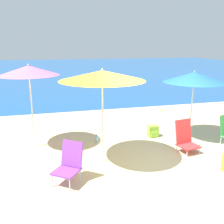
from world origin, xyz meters
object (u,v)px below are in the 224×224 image
at_px(beach_umbrella_pink, 29,71).
at_px(beach_chair_purple, 69,162).
at_px(beach_chair_red, 186,138).
at_px(seagull, 161,108).
at_px(beach_umbrella_blue, 194,77).
at_px(backpack_lime, 153,131).
at_px(water_bottle, 97,139).
at_px(beach_umbrella_yellow, 102,76).

bearing_deg(beach_umbrella_pink, beach_chair_purple, -70.33).
xyz_separation_m(beach_chair_purple, beach_chair_red, (3.10, 0.76, -0.05)).
height_order(beach_chair_purple, beach_chair_red, beach_chair_purple).
bearing_deg(seagull, beach_umbrella_blue, -99.61).
distance_m(beach_chair_purple, backpack_lime, 3.36).
height_order(beach_umbrella_pink, seagull, beach_umbrella_pink).
relative_size(beach_umbrella_blue, beach_chair_purple, 2.44).
bearing_deg(water_bottle, beach_chair_purple, -115.99).
bearing_deg(beach_umbrella_blue, beach_umbrella_yellow, -162.73).
bearing_deg(beach_chair_purple, backpack_lime, 73.97).
height_order(beach_umbrella_pink, backpack_lime, beach_umbrella_pink).
distance_m(beach_chair_purple, beach_chair_red, 3.19).
distance_m(beach_umbrella_pink, seagull, 5.98).
distance_m(beach_chair_purple, seagull, 6.34).
distance_m(beach_umbrella_yellow, backpack_lime, 2.92).
relative_size(beach_umbrella_blue, backpack_lime, 5.80).
height_order(beach_umbrella_blue, beach_umbrella_pink, beach_umbrella_pink).
bearing_deg(beach_chair_purple, beach_umbrella_yellow, 77.95).
relative_size(beach_chair_red, water_bottle, 4.00).
height_order(beach_chair_red, water_bottle, beach_chair_red).
xyz_separation_m(beach_chair_purple, seagull, (4.29, 4.67, -0.28)).
xyz_separation_m(beach_chair_purple, backpack_lime, (2.72, 1.96, -0.25)).
distance_m(beach_umbrella_blue, beach_chair_purple, 4.34).
height_order(beach_umbrella_yellow, beach_umbrella_pink, beach_umbrella_pink).
relative_size(beach_chair_purple, seagull, 3.07).
relative_size(beach_umbrella_blue, water_bottle, 9.76).
distance_m(backpack_lime, seagull, 3.13).
distance_m(beach_umbrella_pink, beach_chair_red, 4.43).
bearing_deg(beach_umbrella_blue, beach_chair_red, -127.76).
distance_m(water_bottle, seagull, 4.26).
relative_size(beach_umbrella_pink, backpack_lime, 6.48).
height_order(beach_umbrella_yellow, backpack_lime, beach_umbrella_yellow).
bearing_deg(beach_chair_purple, water_bottle, 102.23).
relative_size(beach_umbrella_yellow, beach_umbrella_pink, 0.99).
height_order(beach_chair_purple, water_bottle, beach_chair_purple).
xyz_separation_m(beach_umbrella_pink, beach_chair_purple, (0.75, -2.11, -1.66)).
xyz_separation_m(beach_umbrella_blue, water_bottle, (-2.80, 0.38, -1.74)).
bearing_deg(beach_umbrella_pink, beach_chair_red, -19.24).
bearing_deg(beach_umbrella_yellow, beach_chair_red, 1.06).
relative_size(beach_chair_red, seagull, 3.07).
relative_size(beach_umbrella_yellow, beach_chair_red, 2.69).
bearing_deg(beach_chair_purple, beach_umbrella_blue, 61.49).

